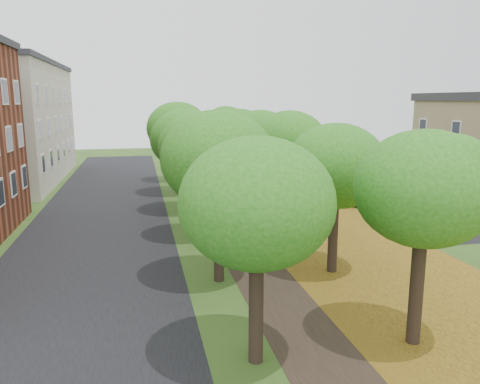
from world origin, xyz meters
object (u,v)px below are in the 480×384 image
car_grey (378,193)px  bench (284,250)px  car_silver (424,212)px  car_red (433,211)px  car_white (390,195)px

car_grey → bench: bearing=123.3°
car_silver → bench: bearing=107.3°
car_red → car_grey: 5.60m
car_red → car_silver: bearing=54.9°
bench → car_grey: bearing=-60.4°
bench → car_red: (10.33, 4.09, 0.29)m
car_silver → car_red: car_red is taller
car_grey → car_white: bearing=-145.5°
car_silver → car_grey: car_grey is taller
car_red → car_white: bearing=-15.4°
car_silver → car_white: car_white is taller
bench → car_red: car_red is taller
bench → car_silver: 10.77m
car_silver → car_white: size_ratio=0.78×
bench → car_grey: car_grey is taller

